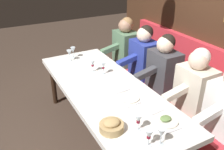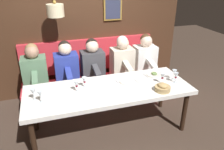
% 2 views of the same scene
% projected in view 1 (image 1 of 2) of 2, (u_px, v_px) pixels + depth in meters
% --- Properties ---
extents(ground_plane, '(12.00, 12.00, 0.00)m').
position_uv_depth(ground_plane, '(106.00, 136.00, 3.18)').
color(ground_plane, '#423328').
extents(dining_table, '(0.90, 2.39, 0.74)m').
position_uv_depth(dining_table, '(106.00, 92.00, 2.87)').
color(dining_table, silver).
rests_on(dining_table, ground_plane).
extents(banquette_bench, '(0.52, 2.59, 0.45)m').
position_uv_depth(banquette_bench, '(162.00, 104.00, 3.45)').
color(banquette_bench, red).
rests_on(banquette_bench, ground_plane).
extents(back_wall_panel, '(0.59, 3.79, 2.90)m').
position_uv_depth(back_wall_panel, '(205.00, 19.00, 3.17)').
color(back_wall_panel, '#422819').
rests_on(back_wall_panel, ground_plane).
extents(diner_near, '(0.60, 0.40, 0.79)m').
position_uv_depth(diner_near, '(195.00, 84.00, 2.77)').
color(diner_near, beige).
rests_on(diner_near, banquette_bench).
extents(diner_middle, '(0.60, 0.40, 0.79)m').
position_uv_depth(diner_middle, '(164.00, 65.00, 3.21)').
color(diner_middle, '#3D3D42').
rests_on(diner_middle, banquette_bench).
extents(diner_far, '(0.60, 0.40, 0.79)m').
position_uv_depth(diner_far, '(144.00, 54.00, 3.57)').
color(diner_far, '#283893').
rests_on(diner_far, banquette_bench).
extents(diner_farthest, '(0.60, 0.40, 0.79)m').
position_uv_depth(diner_farthest, '(125.00, 43.00, 3.98)').
color(diner_farthest, '#567A5B').
rests_on(diner_farthest, banquette_bench).
extents(place_setting_0, '(0.24, 0.31, 0.05)m').
position_uv_depth(place_setting_0, '(165.00, 120.00, 2.27)').
color(place_setting_0, silver).
rests_on(place_setting_0, dining_table).
extents(place_setting_1, '(0.24, 0.31, 0.01)m').
position_uv_depth(place_setting_1, '(129.00, 98.00, 2.63)').
color(place_setting_1, silver).
rests_on(place_setting_1, dining_table).
extents(wine_glass_0, '(0.07, 0.07, 0.16)m').
position_uv_depth(wine_glass_0, '(93.00, 64.00, 3.16)').
color(wine_glass_0, silver).
rests_on(wine_glass_0, dining_table).
extents(wine_glass_1, '(0.07, 0.07, 0.16)m').
position_uv_depth(wine_glass_1, '(138.00, 119.00, 2.11)').
color(wine_glass_1, silver).
rests_on(wine_glass_1, dining_table).
extents(wine_glass_2, '(0.07, 0.07, 0.16)m').
position_uv_depth(wine_glass_2, '(69.00, 53.00, 3.48)').
color(wine_glass_2, silver).
rests_on(wine_glass_2, dining_table).
extents(wine_glass_3, '(0.07, 0.07, 0.16)m').
position_uv_depth(wine_glass_3, '(73.00, 50.00, 3.58)').
color(wine_glass_3, silver).
rests_on(wine_glass_3, dining_table).
extents(wine_glass_4, '(0.07, 0.07, 0.16)m').
position_uv_depth(wine_glass_4, '(149.00, 135.00, 1.94)').
color(wine_glass_4, silver).
rests_on(wine_glass_4, dining_table).
extents(wine_glass_5, '(0.07, 0.07, 0.16)m').
position_uv_depth(wine_glass_5, '(103.00, 66.00, 3.10)').
color(wine_glass_5, silver).
rests_on(wine_glass_5, dining_table).
extents(wine_glass_6, '(0.07, 0.07, 0.16)m').
position_uv_depth(wine_glass_6, '(161.00, 133.00, 1.95)').
color(wine_glass_6, silver).
rests_on(wine_glass_6, dining_table).
extents(bread_bowl, '(0.22, 0.22, 0.12)m').
position_uv_depth(bread_bowl, '(112.00, 126.00, 2.14)').
color(bread_bowl, tan).
rests_on(bread_bowl, dining_table).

